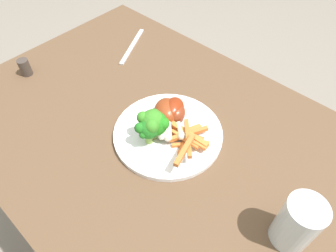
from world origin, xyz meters
The scene contains 12 objects.
dining_table centered at (0.00, 0.00, 0.62)m, with size 1.25×0.70×0.72m.
dinner_plate centered at (-0.08, 0.01, 0.73)m, with size 0.26×0.26×0.01m, color white.
broccoli_floret_front centered at (-0.09, -0.04, 0.78)m, with size 0.05×0.05×0.07m.
broccoli_floret_middle centered at (-0.10, -0.03, 0.78)m, with size 0.06×0.06×0.08m.
broccoli_floret_back centered at (-0.09, -0.02, 0.78)m, with size 0.06×0.05×0.07m.
carrot_fries_pile centered at (-0.03, 0.01, 0.75)m, with size 0.11×0.14×0.04m.
chicken_drumstick_near centered at (-0.09, 0.05, 0.76)m, with size 0.11×0.09×0.04m.
chicken_drumstick_far centered at (-0.10, 0.05, 0.76)m, with size 0.08×0.13×0.05m.
chicken_drumstick_extra centered at (-0.11, 0.04, 0.76)m, with size 0.11×0.11×0.05m.
fork centered at (-0.40, 0.19, 0.73)m, with size 0.19×0.01×0.01m, color silver.
water_glass centered at (0.25, -0.02, 0.78)m, with size 0.07×0.07×0.12m, color silver.
pepper_shaker centered at (-0.52, -0.10, 0.75)m, with size 0.03×0.03×0.05m, color #423833.
Camera 1 is at (0.22, -0.32, 1.28)m, focal length 32.14 mm.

